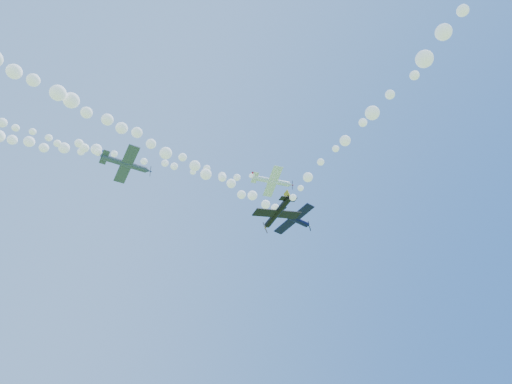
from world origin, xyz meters
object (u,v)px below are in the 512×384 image
plane_white (272,181)px  plane_black (277,213)px  plane_grey (126,164)px  plane_navy (293,219)px

plane_white → plane_black: size_ratio=1.39×
plane_grey → plane_black: plane_grey is taller
plane_navy → plane_grey: bearing=172.1°
plane_white → plane_navy: bearing=-20.6°
plane_navy → plane_black: size_ratio=1.39×
plane_white → plane_grey: size_ratio=1.12×
plane_navy → plane_black: (-12.78, -13.78, -13.42)m
plane_navy → plane_grey: (-28.84, -0.37, -2.06)m
plane_white → plane_black: bearing=-105.0°
plane_white → plane_navy: 9.67m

